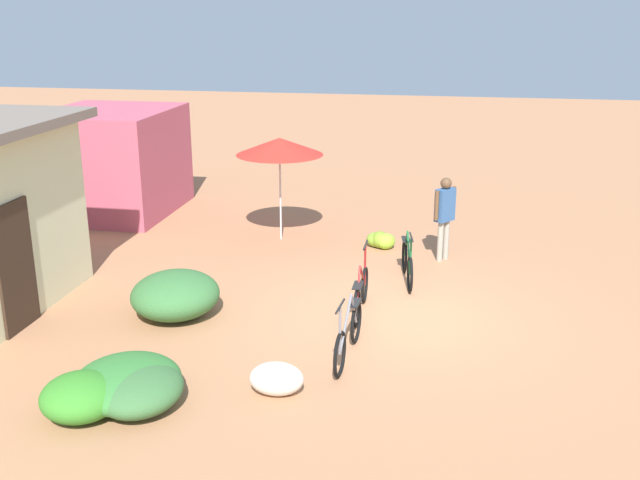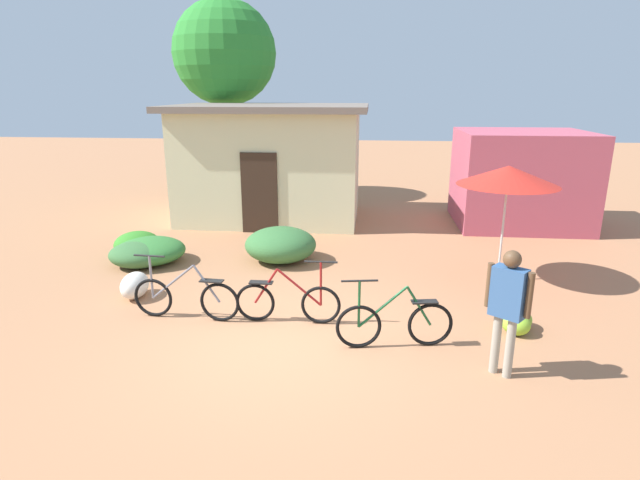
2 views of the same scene
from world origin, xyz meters
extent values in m
plane|color=#AB734D|center=(0.00, 0.00, 0.00)|extent=(60.00, 60.00, 0.00)
cube|color=beige|center=(-1.50, 7.23, 1.46)|extent=(4.70, 3.21, 2.91)
cube|color=#72665B|center=(-1.50, 7.23, 2.99)|extent=(5.20, 3.71, 0.16)
cube|color=#332319|center=(-1.50, 5.61, 1.00)|extent=(0.90, 0.06, 2.00)
cube|color=#B74E61|center=(5.13, 7.16, 1.22)|extent=(3.20, 2.80, 2.44)
cylinder|color=brown|center=(-3.40, 9.90, 1.80)|extent=(0.27, 0.27, 3.59)
sphere|color=#2A832D|center=(-3.40, 9.90, 4.55)|extent=(3.21, 3.21, 3.21)
ellipsoid|color=#378327|center=(-3.74, 3.47, 0.27)|extent=(0.96, 0.98, 0.54)
ellipsoid|color=#396837|center=(-3.42, 2.85, 0.25)|extent=(1.21, 1.05, 0.50)
ellipsoid|color=#357633|center=(-3.29, 3.09, 0.26)|extent=(1.44, 1.36, 0.52)
ellipsoid|color=#386D37|center=(-0.61, 3.45, 0.36)|extent=(1.48, 1.40, 0.72)
cylinder|color=beige|center=(3.66, 2.73, 1.05)|extent=(0.04, 0.04, 2.09)
cone|color=red|center=(3.66, 2.73, 1.99)|extent=(1.80, 1.80, 0.35)
torus|color=black|center=(-2.15, 0.56, 0.32)|extent=(0.63, 0.09, 0.63)
torus|color=black|center=(-1.05, 0.48, 0.32)|extent=(0.63, 0.09, 0.63)
cylinder|color=slate|center=(-1.24, 0.50, 0.60)|extent=(0.42, 0.06, 0.60)
cylinder|color=slate|center=(-1.79, 0.53, 0.60)|extent=(0.74, 0.08, 0.61)
cylinder|color=black|center=(-2.15, 0.56, 1.01)|extent=(0.50, 0.06, 0.03)
cylinder|color=slate|center=(-2.15, 0.56, 0.66)|extent=(0.04, 0.04, 0.69)
cube|color=black|center=(-1.16, 0.49, 0.66)|extent=(0.37, 0.16, 0.02)
torus|color=black|center=(0.51, 0.55, 0.31)|extent=(0.61, 0.05, 0.61)
torus|color=black|center=(-0.51, 0.55, 0.31)|extent=(0.61, 0.05, 0.61)
cylinder|color=maroon|center=(-0.33, 0.55, 0.58)|extent=(0.39, 0.04, 0.58)
cylinder|color=maroon|center=(0.18, 0.55, 0.58)|extent=(0.69, 0.04, 0.59)
cylinder|color=black|center=(0.51, 0.55, 1.00)|extent=(0.50, 0.03, 0.03)
cylinder|color=maroon|center=(0.51, 0.55, 0.65)|extent=(0.04, 0.04, 0.70)
cube|color=black|center=(-0.41, 0.55, 0.64)|extent=(0.36, 0.14, 0.02)
torus|color=black|center=(1.10, -0.17, 0.32)|extent=(0.64, 0.15, 0.64)
torus|color=black|center=(2.10, 0.00, 0.32)|extent=(0.64, 0.15, 0.64)
cylinder|color=#19592D|center=(1.92, -0.03, 0.61)|extent=(0.38, 0.10, 0.60)
cylinder|color=#19592D|center=(1.43, -0.11, 0.61)|extent=(0.68, 0.14, 0.60)
cylinder|color=black|center=(1.10, -0.17, 1.00)|extent=(0.50, 0.11, 0.03)
cylinder|color=#19592D|center=(1.10, -0.17, 0.66)|extent=(0.04, 0.04, 0.68)
cube|color=black|center=(2.00, -0.02, 0.67)|extent=(0.38, 0.20, 0.02)
ellipsoid|color=olive|center=(3.44, 0.60, 0.17)|extent=(0.41, 0.35, 0.35)
ellipsoid|color=#8EC431|center=(3.40, 0.47, 0.16)|extent=(0.54, 0.52, 0.32)
ellipsoid|color=#79A82F|center=(3.49, 0.67, 0.15)|extent=(0.44, 0.50, 0.31)
ellipsoid|color=silver|center=(-2.79, 1.27, 0.22)|extent=(0.49, 0.73, 0.44)
cylinder|color=gray|center=(2.84, -0.63, 0.40)|extent=(0.11, 0.11, 0.80)
cylinder|color=gray|center=(2.98, -0.74, 0.40)|extent=(0.11, 0.11, 0.80)
cube|color=#33598C|center=(2.91, -0.68, 1.11)|extent=(0.44, 0.40, 0.63)
cylinder|color=brown|center=(2.71, -0.53, 1.14)|extent=(0.08, 0.08, 0.57)
cylinder|color=brown|center=(3.11, -0.84, 1.14)|extent=(0.08, 0.08, 0.57)
sphere|color=brown|center=(2.91, -0.68, 1.54)|extent=(0.22, 0.22, 0.22)
camera|label=1|loc=(-11.08, -0.81, 4.80)|focal=41.88mm
camera|label=2|loc=(1.20, -6.65, 3.48)|focal=28.84mm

